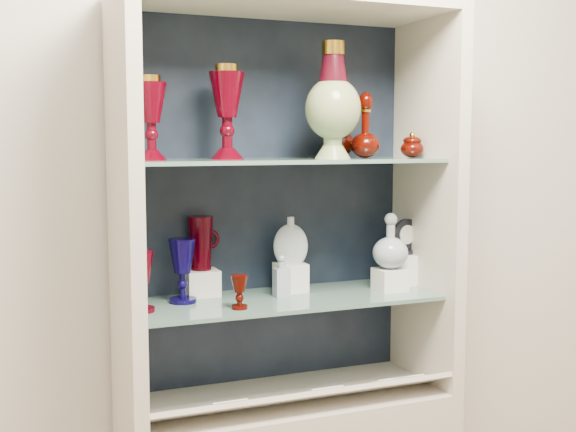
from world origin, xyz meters
name	(u,v)px	position (x,y,z in m)	size (l,w,h in m)	color
wall_back	(263,179)	(0.00, 1.75, 1.40)	(3.50, 0.02, 2.80)	beige
cabinet_back_panel	(266,203)	(0.00, 1.72, 1.32)	(0.98, 0.02, 1.15)	black
cabinet_side_left	(125,214)	(-0.48, 1.53, 1.32)	(0.04, 0.40, 1.15)	beige
cabinet_side_right	(426,203)	(0.48, 1.53, 1.32)	(0.04, 0.40, 1.15)	beige
cabinet_top_cap	(288,3)	(0.00, 1.53, 1.92)	(1.00, 0.40, 0.04)	beige
shelf_lower	(286,299)	(0.00, 1.55, 1.04)	(0.92, 0.34, 0.01)	slate
shelf_upper	(286,161)	(0.00, 1.55, 1.46)	(0.92, 0.34, 0.01)	slate
label_ledge	(302,397)	(0.00, 1.42, 0.78)	(0.92, 0.18, 0.01)	beige
label_card_0	(388,380)	(0.29, 1.42, 0.80)	(0.10, 0.07, 0.00)	white
label_card_1	(227,403)	(-0.23, 1.42, 0.80)	(0.10, 0.07, 0.00)	white
label_card_2	(323,389)	(0.07, 1.42, 0.80)	(0.10, 0.07, 0.00)	white
label_card_3	(405,378)	(0.34, 1.42, 0.80)	(0.10, 0.07, 0.00)	white
pedestal_lamp_left	(151,118)	(-0.40, 1.55, 1.59)	(0.09, 0.09, 0.23)	#42000A
pedestal_lamp_right	(227,112)	(-0.18, 1.57, 1.61)	(0.10, 0.10, 0.27)	#42000A
enamel_urn	(333,100)	(0.13, 1.51, 1.64)	(0.17, 0.17, 0.34)	#084312
ruby_decanter_a	(339,117)	(0.22, 1.64, 1.60)	(0.10, 0.10, 0.26)	#3D0600
ruby_decanter_b	(366,123)	(0.27, 1.55, 1.58)	(0.09, 0.09, 0.21)	#3D0600
lidded_bowl	(412,145)	(0.42, 1.52, 1.51)	(0.07, 0.07, 0.08)	#3D0600
cobalt_goblet	(182,271)	(-0.31, 1.59, 1.14)	(0.08, 0.08, 0.19)	#07013E
ruby_goblet_tall	(141,281)	(-0.44, 1.52, 1.14)	(0.07, 0.07, 0.17)	#42000A
ruby_goblet_small	(239,292)	(-0.18, 1.46, 1.10)	(0.05, 0.05, 0.10)	#3D0600
riser_ruby_pitcher	(201,283)	(-0.23, 1.67, 1.09)	(0.10, 0.10, 0.08)	silver
ruby_pitcher	(201,243)	(-0.23, 1.67, 1.21)	(0.12, 0.08, 0.16)	#42000A
clear_square_bottle	(282,276)	(-0.01, 1.56, 1.11)	(0.04, 0.04, 0.13)	#8D9AA5
riser_flat_flask	(291,277)	(0.05, 1.62, 1.09)	(0.09, 0.09, 0.09)	silver
flat_flask	(291,239)	(0.05, 1.62, 1.22)	(0.11, 0.04, 0.15)	#B3C1C7
riser_clear_round_decanter	(390,280)	(0.34, 1.52, 1.08)	(0.09, 0.09, 0.07)	silver
clear_round_decanter	(390,242)	(0.34, 1.52, 1.20)	(0.11, 0.11, 0.17)	#8D9AA5
riser_cameo_medallion	(405,270)	(0.44, 1.58, 1.10)	(0.08, 0.08, 0.10)	silver
cameo_medallion	(406,236)	(0.44, 1.58, 1.21)	(0.10, 0.04, 0.12)	black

